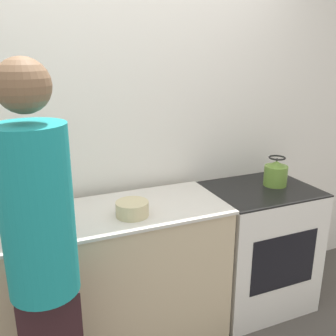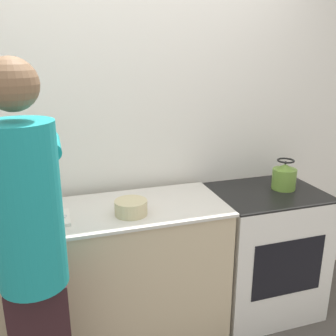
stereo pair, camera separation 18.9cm
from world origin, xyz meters
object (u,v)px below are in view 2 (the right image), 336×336
(knife, at_px, (49,216))
(bowl_prep, at_px, (131,207))
(kettle, at_px, (284,177))
(oven, at_px, (263,251))
(cutting_board, at_px, (42,220))
(person, at_px, (32,252))

(knife, height_order, bowl_prep, bowl_prep)
(kettle, xyz_separation_m, bowl_prep, (-1.10, -0.14, -0.03))
(oven, xyz_separation_m, knife, (-1.42, -0.06, 0.49))
(knife, distance_m, kettle, 1.56)
(bowl_prep, bearing_deg, cutting_board, 174.16)
(cutting_board, distance_m, kettle, 1.59)
(kettle, bearing_deg, knife, -177.21)
(oven, height_order, knife, knife)
(cutting_board, bearing_deg, oven, 2.79)
(oven, height_order, cutting_board, cutting_board)
(cutting_board, xyz_separation_m, kettle, (1.59, 0.09, 0.06))
(knife, bearing_deg, kettle, 21.06)
(person, xyz_separation_m, bowl_prep, (0.52, 0.41, -0.03))
(oven, relative_size, bowl_prep, 4.86)
(knife, height_order, kettle, kettle)
(person, height_order, bowl_prep, person)
(cutting_board, height_order, bowl_prep, bowl_prep)
(oven, height_order, kettle, kettle)
(knife, xyz_separation_m, bowl_prep, (0.45, -0.06, 0.02))
(person, distance_m, cutting_board, 0.46)
(person, height_order, knife, person)
(oven, height_order, bowl_prep, bowl_prep)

